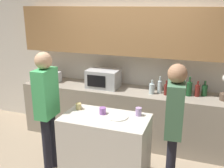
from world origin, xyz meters
The scene contains 19 objects.
back_wall centered at (0.00, 1.66, 1.54)m, with size 6.40×0.40×2.70m.
back_counter centered at (0.00, 1.39, 0.45)m, with size 3.60×0.62×0.90m.
kitchen_island centered at (0.07, 0.22, 0.46)m, with size 1.07×0.59×0.92m.
microwave centered at (-0.40, 1.39, 1.05)m, with size 0.52×0.39×0.30m.
toaster centered at (-1.37, 1.39, 0.99)m, with size 0.26×0.16×0.18m.
bottle_0 centered at (0.43, 1.32, 0.98)m, with size 0.08×0.08×0.22m.
bottle_1 centered at (0.54, 1.40, 1.00)m, with size 0.07×0.07×0.27m.
bottle_2 centered at (0.64, 1.34, 0.99)m, with size 0.06×0.06×0.23m.
bottle_3 centered at (0.76, 1.36, 1.01)m, with size 0.06×0.06×0.28m.
bottle_4 centered at (0.87, 1.41, 1.00)m, with size 0.08×0.08×0.25m.
bottle_5 centered at (0.98, 1.42, 1.01)m, with size 0.08×0.08×0.29m.
bottle_6 centered at (1.10, 1.43, 0.99)m, with size 0.08×0.08×0.24m.
bottle_7 centered at (1.20, 1.49, 0.99)m, with size 0.08×0.08×0.23m.
plate_on_island centered at (0.22, 0.26, 0.92)m, with size 0.26×0.26×0.01m.
cup_0 centered at (0.45, 0.40, 0.97)m, with size 0.08×0.08×0.10m.
cup_1 centered at (-0.34, 0.33, 0.96)m, with size 0.07×0.07×0.08m.
cup_2 centered at (0.01, 0.30, 0.96)m, with size 0.09×0.09×0.09m.
person_left centered at (0.89, 0.29, 0.96)m, with size 0.22×0.36×1.63m.
person_center centered at (-0.74, 0.21, 1.00)m, with size 0.22×0.34×1.67m.
Camera 1 is at (1.14, -2.52, 2.24)m, focal length 42.00 mm.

